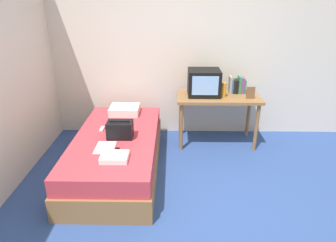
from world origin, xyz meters
The scene contains 14 objects.
ground_plane centered at (0.00, 0.00, 0.00)m, with size 8.00×8.00×0.00m, color #2D4784.
wall_back centered at (0.00, 2.00, 1.30)m, with size 5.20×0.10×2.60m, color beige.
bed centered at (-0.85, 0.79, 0.23)m, with size 1.00×2.00×0.48m.
desk centered at (0.48, 1.56, 0.64)m, with size 1.16×0.60×0.73m.
tv centered at (0.27, 1.59, 0.91)m, with size 0.44×0.39×0.36m.
water_bottle centered at (0.54, 1.51, 0.83)m, with size 0.08×0.08×0.20m, color orange.
book_row centered at (0.77, 1.70, 0.84)m, with size 0.23×0.16×0.25m.
picture_frame centered at (0.90, 1.44, 0.82)m, with size 0.11×0.02×0.17m, color brown.
pillow centered at (-0.84, 1.51, 0.53)m, with size 0.41×0.35×0.11m, color silver.
handbag centered at (-0.78, 0.74, 0.58)m, with size 0.30×0.20×0.23m.
magazine centered at (-0.91, 0.47, 0.48)m, with size 0.21×0.29×0.01m, color white.
remote_dark centered at (-0.76, 0.37, 0.49)m, with size 0.04×0.16×0.02m, color black.
remote_silver centered at (-1.05, 0.95, 0.49)m, with size 0.04×0.14×0.02m, color #B7B7BC.
folded_towel centered at (-0.75, 0.22, 0.50)m, with size 0.28×0.22×0.06m, color white.
Camera 1 is at (-0.16, -2.43, 2.05)m, focal length 31.71 mm.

